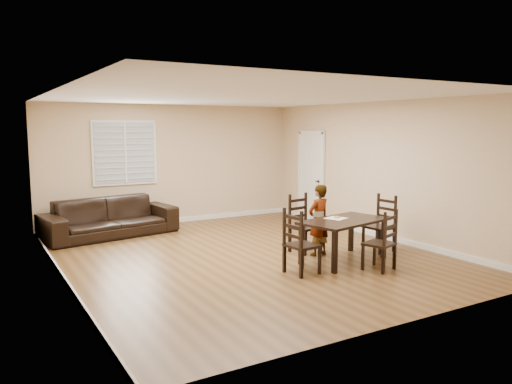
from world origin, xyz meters
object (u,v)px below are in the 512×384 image
donut (337,217)px  sofa (110,218)px  child (319,220)px  dining_table (344,225)px  chair_right (384,225)px  chair_near (300,225)px  chair_far (386,244)px  chair_left (296,245)px

donut → sofa: (-2.82, 3.69, -0.33)m
child → donut: 0.39m
dining_table → chair_right: 1.15m
chair_near → donut: bearing=-86.6°
child → chair_far: bearing=93.2°
dining_table → child: (-0.12, 0.52, 0.01)m
chair_near → child: (0.09, -0.41, 0.15)m
dining_table → child: child is taller
chair_far → chair_right: size_ratio=0.95×
chair_far → donut: chair_far is taller
chair_right → chair_near: bearing=-122.9°
chair_far → sofa: (-3.02, 4.63, -0.05)m
chair_left → dining_table: bearing=-84.1°
sofa → dining_table: bearing=-63.6°
child → chair_right: bearing=156.8°
dining_table → chair_near: bearing=89.7°
dining_table → chair_right: chair_right is taller
child → donut: (0.10, -0.36, 0.10)m
dining_table → chair_left: 1.15m
donut → sofa: sofa is taller
sofa → chair_near: bearing=-57.9°
chair_near → donut: chair_near is taller
chair_near → chair_far: bearing=-87.4°
chair_left → chair_right: bearing=-84.2°
chair_right → sofa: (-3.96, 3.62, -0.07)m
chair_near → chair_right: bearing=-38.3°
chair_right → chair_far: bearing=-47.7°
dining_table → donut: bearing=83.7°
dining_table → chair_far: 0.81m
sofa → chair_far: bearing=-66.8°
donut → dining_table: bearing=-83.7°
dining_table → chair_left: bearing=179.3°
dining_table → donut: size_ratio=16.90×
chair_right → child: (-1.23, 0.29, 0.16)m
chair_far → chair_right: 1.37m
chair_near → child: size_ratio=0.84×
chair_far → chair_right: (0.93, 1.00, 0.02)m
chair_right → sofa: size_ratio=0.38×
dining_table → chair_near: 0.97m
dining_table → donut: (-0.02, 0.17, 0.11)m
chair_far → donut: (-0.20, 0.94, 0.29)m
chair_near → chair_far: size_ratio=1.08×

